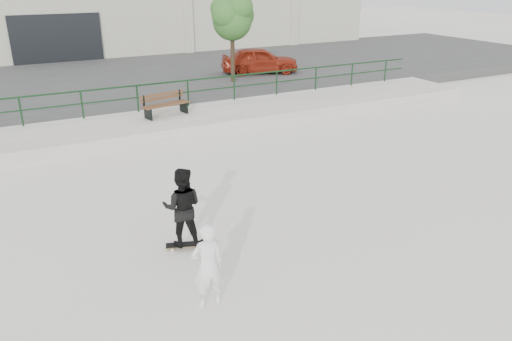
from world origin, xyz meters
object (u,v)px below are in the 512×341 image
red_car (260,60)px  seated_skater (208,266)px  bench_right (165,105)px  tree (232,16)px  standing_skater (182,207)px  skateboard (185,245)px

red_car → seated_skater: bearing=167.2°
bench_right → seated_skater: seated_skater is taller
tree → standing_skater: 14.96m
seated_skater → skateboard: bearing=-94.0°
red_car → seated_skater: 18.82m
seated_skater → tree: bearing=-112.7°
skateboard → standing_skater: (0.00, 0.00, 0.87)m
seated_skater → standing_skater: bearing=-94.0°
tree → red_car: size_ratio=1.03×
skateboard → standing_skater: standing_skater is taller
skateboard → tree: bearing=79.5°
bench_right → red_car: 8.98m
red_car → skateboard: size_ratio=4.89×
tree → red_car: tree is taller
skateboard → bench_right: bearing=93.1°
standing_skater → skateboard: bearing=-0.0°
tree → red_car: 3.43m
skateboard → seated_skater: (-0.29, -2.02, 0.71)m
bench_right → standing_skater: bearing=-117.9°
tree → seated_skater: bearing=-116.9°
red_car → standing_skater: size_ratio=2.31×
standing_skater → seated_skater: bearing=108.6°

